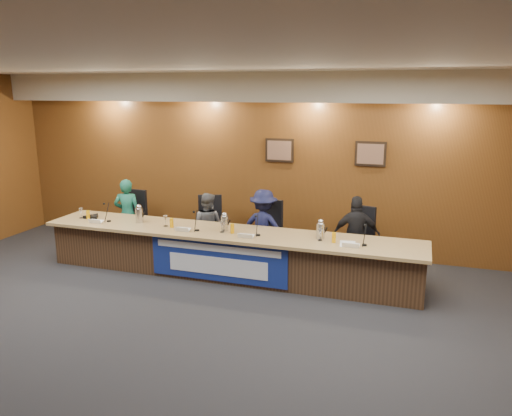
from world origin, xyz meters
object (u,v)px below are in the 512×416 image
(dais_body, at_px, (228,254))
(speakerphone, at_px, (92,217))
(office_chair_d, at_px, (356,244))
(panelist_b, at_px, (207,226))
(panelist_d, at_px, (356,236))
(panelist_c, at_px, (263,228))
(office_chair_b, at_px, (210,230))
(office_chair_a, at_px, (131,223))
(carafe_mid, at_px, (225,223))
(banner, at_px, (218,261))
(panelist_a, at_px, (128,215))
(carafe_left, at_px, (139,216))
(office_chair_c, at_px, (265,235))
(carafe_right, at_px, (321,231))

(dais_body, distance_m, speakerphone, 2.52)
(office_chair_d, bearing_deg, speakerphone, -152.56)
(panelist_b, relative_size, panelist_d, 0.91)
(panelist_c, bearing_deg, office_chair_b, -3.70)
(office_chair_a, xyz_separation_m, carafe_mid, (2.22, -0.81, 0.39))
(carafe_mid, bearing_deg, panelist_d, 19.91)
(banner, bearing_deg, speakerphone, 171.15)
(panelist_a, distance_m, speakerphone, 0.75)
(carafe_left, bearing_deg, office_chair_b, 40.99)
(dais_body, bearing_deg, carafe_left, -179.31)
(office_chair_c, height_order, office_chair_d, same)
(panelist_a, height_order, speakerphone, panelist_a)
(carafe_mid, bearing_deg, panelist_c, 59.72)
(dais_body, xyz_separation_m, banner, (0.00, -0.41, 0.03))
(banner, distance_m, carafe_mid, 0.62)
(panelist_b, distance_m, carafe_left, 1.18)
(dais_body, xyz_separation_m, panelist_b, (-0.65, 0.68, 0.24))
(banner, distance_m, panelist_a, 2.52)
(panelist_b, distance_m, office_chair_b, 0.15)
(panelist_a, xyz_separation_m, carafe_left, (0.68, -0.70, 0.21))
(panelist_b, bearing_deg, banner, 120.34)
(panelist_d, height_order, office_chair_a, panelist_d)
(dais_body, distance_m, office_chair_c, 0.88)
(dais_body, relative_size, carafe_left, 25.17)
(office_chair_b, distance_m, carafe_right, 2.29)
(panelist_c, distance_m, carafe_right, 1.29)
(banner, distance_m, carafe_left, 1.69)
(office_chair_a, bearing_deg, panelist_d, 2.08)
(carafe_right, bearing_deg, speakerphone, -179.12)
(dais_body, relative_size, office_chair_c, 12.50)
(panelist_b, xyz_separation_m, panelist_c, (1.03, 0.00, 0.06))
(office_chair_a, bearing_deg, office_chair_d, 3.45)
(panelist_a, relative_size, carafe_left, 5.57)
(panelist_c, bearing_deg, banner, 72.50)
(dais_body, relative_size, speakerphone, 18.75)
(office_chair_a, height_order, speakerphone, speakerphone)
(carafe_mid, bearing_deg, office_chair_b, 127.34)
(panelist_b, height_order, office_chair_a, panelist_b)
(panelist_d, distance_m, speakerphone, 4.48)
(office_chair_c, relative_size, speakerphone, 1.50)
(carafe_right, relative_size, speakerphone, 0.72)
(panelist_c, bearing_deg, carafe_mid, 61.54)
(office_chair_c, bearing_deg, panelist_c, -76.87)
(panelist_b, height_order, panelist_d, panelist_d)
(office_chair_c, bearing_deg, carafe_mid, -103.98)
(speakerphone, bearing_deg, office_chair_c, 15.65)
(panelist_b, height_order, office_chair_d, panelist_b)
(dais_body, xyz_separation_m, office_chair_b, (-0.65, 0.78, 0.13))
(office_chair_c, bearing_deg, office_chair_d, 13.13)
(panelist_a, distance_m, office_chair_a, 0.21)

